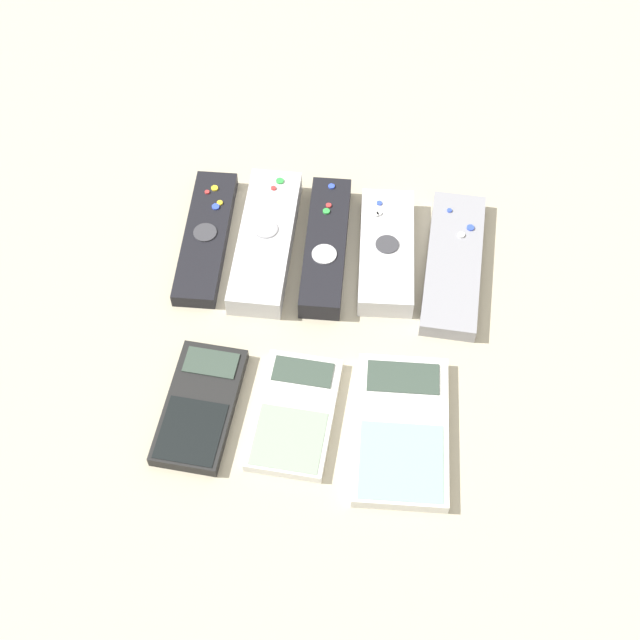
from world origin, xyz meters
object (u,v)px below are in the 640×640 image
at_px(remote_2, 326,246).
at_px(calculator_0, 200,406).
at_px(calculator_1, 295,414).
at_px(remote_0, 206,237).
at_px(calculator_2, 402,430).
at_px(remote_3, 386,251).
at_px(remote_4, 454,263).
at_px(remote_1, 266,241).

relative_size(remote_2, calculator_0, 1.31).
height_order(remote_2, calculator_1, remote_2).
distance_m(remote_0, calculator_2, 0.31).
xyz_separation_m(remote_0, calculator_0, (0.04, -0.21, -0.00)).
relative_size(remote_0, calculator_2, 1.12).
bearing_deg(remote_0, remote_3, -2.05).
height_order(remote_2, calculator_0, remote_2).
height_order(remote_2, remote_4, remote_2).
relative_size(remote_1, calculator_2, 1.15).
bearing_deg(calculator_0, remote_4, 44.05).
bearing_deg(remote_0, calculator_0, -82.70).
relative_size(remote_2, calculator_1, 1.35).
bearing_deg(calculator_1, remote_1, 109.28).
bearing_deg(calculator_1, calculator_2, -0.06).
height_order(remote_4, calculator_1, remote_4).
relative_size(remote_3, calculator_1, 1.20).
relative_size(remote_2, remote_3, 1.12).
height_order(remote_3, calculator_1, remote_3).
bearing_deg(remote_4, remote_3, 178.56).
bearing_deg(calculator_2, remote_3, 95.74).
height_order(remote_3, calculator_2, remote_3).
relative_size(remote_0, remote_2, 1.01).
height_order(remote_1, remote_2, remote_1).
height_order(calculator_0, calculator_1, calculator_0).
distance_m(remote_0, remote_1, 0.07).
distance_m(remote_2, remote_3, 0.07).
relative_size(remote_1, remote_2, 1.04).
height_order(remote_2, calculator_2, remote_2).
xyz_separation_m(calculator_0, calculator_2, (0.20, -0.00, 0.00)).
distance_m(remote_1, remote_3, 0.13).
height_order(remote_3, calculator_0, remote_3).
bearing_deg(remote_1, calculator_0, -99.53).
distance_m(remote_2, calculator_1, 0.21).
relative_size(remote_0, remote_1, 0.97).
bearing_deg(remote_3, remote_4, -7.13).
xyz_separation_m(remote_0, remote_1, (0.07, -0.00, 0.00)).
bearing_deg(remote_4, calculator_1, -124.00).
bearing_deg(remote_2, remote_1, 179.39).
bearing_deg(remote_3, remote_0, 176.37).
bearing_deg(remote_4, remote_2, -179.77).
relative_size(remote_0, calculator_0, 1.32).
height_order(calculator_1, calculator_2, calculator_2).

